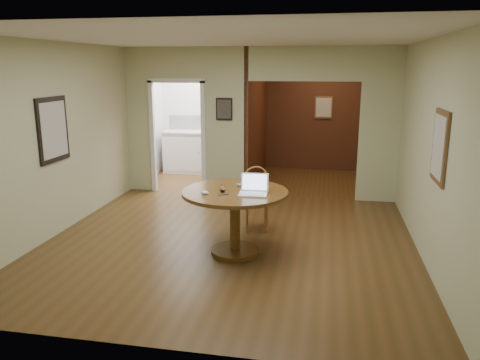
% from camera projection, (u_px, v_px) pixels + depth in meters
% --- Properties ---
extents(floor, '(5.00, 5.00, 0.00)m').
position_uv_depth(floor, '(228.00, 244.00, 6.38)').
color(floor, '#483214').
rests_on(floor, ground).
extents(room_shell, '(5.20, 7.50, 5.00)m').
position_uv_depth(room_shell, '(238.00, 123.00, 9.12)').
color(room_shell, silver).
rests_on(room_shell, ground).
extents(dining_table, '(1.34, 1.34, 0.84)m').
position_uv_depth(dining_table, '(235.00, 207.00, 5.92)').
color(dining_table, brown).
rests_on(dining_table, ground).
extents(chair, '(0.47, 0.47, 0.93)m').
position_uv_depth(chair, '(256.00, 195.00, 6.85)').
color(chair, '#996636').
rests_on(chair, ground).
extents(open_laptop, '(0.35, 0.31, 0.24)m').
position_uv_depth(open_laptop, '(254.00, 188.00, 5.72)').
color(open_laptop, white).
rests_on(open_laptop, dining_table).
extents(closed_laptop, '(0.33, 0.26, 0.02)m').
position_uv_depth(closed_laptop, '(248.00, 185.00, 6.08)').
color(closed_laptop, silver).
rests_on(closed_laptop, dining_table).
extents(mouse, '(0.11, 0.07, 0.04)m').
position_uv_depth(mouse, '(205.00, 193.00, 5.69)').
color(mouse, white).
rests_on(mouse, dining_table).
extents(wine_glass, '(0.08, 0.08, 0.09)m').
position_uv_depth(wine_glass, '(223.00, 189.00, 5.78)').
color(wine_glass, white).
rests_on(wine_glass, dining_table).
extents(pen, '(0.12, 0.10, 0.01)m').
position_uv_depth(pen, '(223.00, 195.00, 5.67)').
color(pen, navy).
rests_on(pen, dining_table).
extents(kitchen_cabinet, '(2.06, 0.60, 0.94)m').
position_uv_depth(kitchen_cabinet, '(209.00, 152.00, 10.52)').
color(kitchen_cabinet, white).
rests_on(kitchen_cabinet, ground).
extents(grocery_bag, '(0.29, 0.25, 0.29)m').
position_uv_depth(grocery_bag, '(224.00, 125.00, 10.31)').
color(grocery_bag, '#BDB08A').
rests_on(grocery_bag, kitchen_cabinet).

